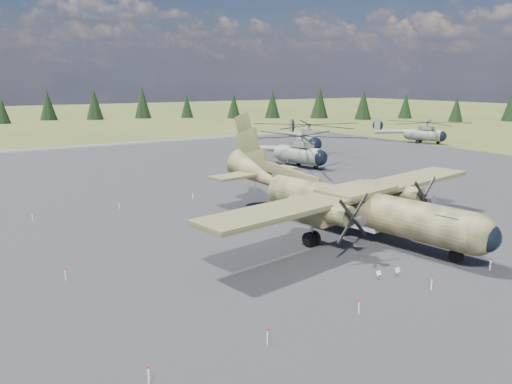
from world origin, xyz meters
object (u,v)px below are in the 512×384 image
transport_plane (345,199)px  helicopter_mid (308,132)px  helicopter_near (299,145)px  helicopter_far (425,128)px

transport_plane → helicopter_mid: (27.46, 39.84, 0.69)m
transport_plane → helicopter_mid: size_ratio=1.19×
helicopter_near → helicopter_mid: bearing=32.8°
transport_plane → helicopter_mid: transport_plane is taller
helicopter_near → helicopter_far: size_ratio=1.06×
transport_plane → helicopter_far: bearing=24.7°
transport_plane → helicopter_far: 66.84m
helicopter_mid → helicopter_far: bearing=15.7°
helicopter_near → helicopter_mid: helicopter_mid is taller
helicopter_near → helicopter_mid: size_ratio=0.93×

